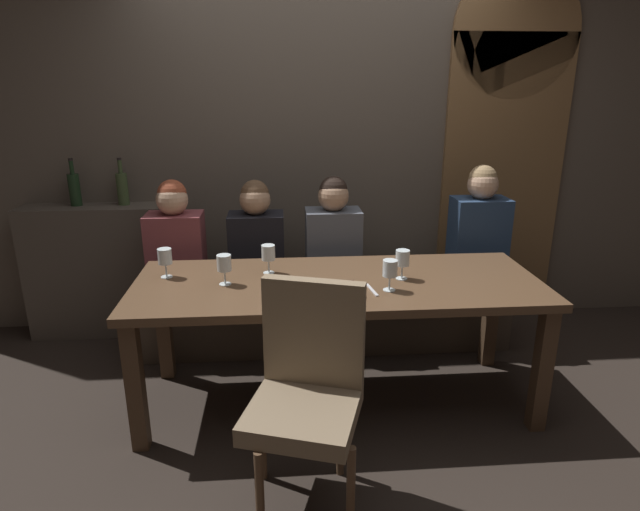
% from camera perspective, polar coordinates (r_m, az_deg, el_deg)
% --- Properties ---
extents(ground, '(9.00, 9.00, 0.00)m').
position_cam_1_polar(ground, '(3.23, 1.77, -15.08)').
color(ground, black).
extents(back_wall_tiled, '(6.00, 0.12, 3.00)m').
position_cam_1_polar(back_wall_tiled, '(3.93, 0.02, 14.14)').
color(back_wall_tiled, brown).
rests_on(back_wall_tiled, ground).
extents(arched_door, '(0.90, 0.05, 2.55)m').
position_cam_1_polar(arched_door, '(4.20, 19.18, 11.58)').
color(arched_door, brown).
rests_on(arched_door, ground).
extents(back_counter, '(1.10, 0.28, 0.95)m').
position_cam_1_polar(back_counter, '(4.14, -21.71, -1.48)').
color(back_counter, '#494138').
rests_on(back_counter, ground).
extents(dining_table, '(2.20, 0.84, 0.74)m').
position_cam_1_polar(dining_table, '(2.93, 1.90, -4.30)').
color(dining_table, '#493422').
rests_on(dining_table, ground).
extents(banquette_bench, '(2.50, 0.44, 0.45)m').
position_cam_1_polar(banquette_bench, '(3.73, 0.65, -6.28)').
color(banquette_bench, '#40352A').
rests_on(banquette_bench, ground).
extents(chair_near_side, '(0.55, 0.55, 0.98)m').
position_cam_1_polar(chair_near_side, '(2.31, -1.35, -13.42)').
color(chair_near_side, brown).
rests_on(chair_near_side, ground).
extents(diner_redhead, '(0.36, 0.24, 0.73)m').
position_cam_1_polar(diner_redhead, '(3.58, -15.18, 1.69)').
color(diner_redhead, brown).
rests_on(diner_redhead, banquette_bench).
extents(diner_bearded, '(0.36, 0.24, 0.72)m').
position_cam_1_polar(diner_bearded, '(3.53, -6.81, 1.88)').
color(diner_bearded, black).
rests_on(diner_bearded, banquette_bench).
extents(diner_far_end, '(0.36, 0.24, 0.74)m').
position_cam_1_polar(diner_far_end, '(3.52, 1.41, 2.12)').
color(diner_far_end, '#4C515B').
rests_on(diner_far_end, banquette_bench).
extents(diner_near_end, '(0.36, 0.24, 0.81)m').
position_cam_1_polar(diner_near_end, '(3.74, 16.60, 2.80)').
color(diner_near_end, navy).
rests_on(diner_near_end, banquette_bench).
extents(wine_bottle_dark_red, '(0.08, 0.08, 0.33)m').
position_cam_1_polar(wine_bottle_dark_red, '(4.07, -24.76, 6.54)').
color(wine_bottle_dark_red, black).
rests_on(wine_bottle_dark_red, back_counter).
extents(wine_bottle_pale_label, '(0.08, 0.08, 0.33)m').
position_cam_1_polar(wine_bottle_pale_label, '(3.97, -20.37, 6.82)').
color(wine_bottle_pale_label, '#384728').
rests_on(wine_bottle_pale_label, back_counter).
extents(wine_glass_far_left, '(0.08, 0.08, 0.16)m').
position_cam_1_polar(wine_glass_far_left, '(2.92, 8.79, -0.38)').
color(wine_glass_far_left, silver).
rests_on(wine_glass_far_left, dining_table).
extents(wine_glass_end_left, '(0.08, 0.08, 0.16)m').
position_cam_1_polar(wine_glass_end_left, '(2.74, 7.49, -1.52)').
color(wine_glass_end_left, silver).
rests_on(wine_glass_end_left, dining_table).
extents(wine_glass_near_right, '(0.08, 0.08, 0.16)m').
position_cam_1_polar(wine_glass_near_right, '(2.85, -10.21, -0.94)').
color(wine_glass_near_right, silver).
rests_on(wine_glass_near_right, dining_table).
extents(wine_glass_end_right, '(0.08, 0.08, 0.16)m').
position_cam_1_polar(wine_glass_end_right, '(3.03, -16.24, -0.23)').
color(wine_glass_end_right, silver).
rests_on(wine_glass_end_right, dining_table).
extents(wine_glass_center_front, '(0.08, 0.08, 0.16)m').
position_cam_1_polar(wine_glass_center_front, '(2.99, -5.54, 0.16)').
color(wine_glass_center_front, silver).
rests_on(wine_glass_center_front, dining_table).
extents(dessert_plate, '(0.19, 0.19, 0.05)m').
position_cam_1_polar(dessert_plate, '(2.74, 2.77, -3.58)').
color(dessert_plate, white).
rests_on(dessert_plate, dining_table).
extents(fork_on_table, '(0.04, 0.17, 0.01)m').
position_cam_1_polar(fork_on_table, '(2.77, 5.56, -3.68)').
color(fork_on_table, silver).
rests_on(fork_on_table, dining_table).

